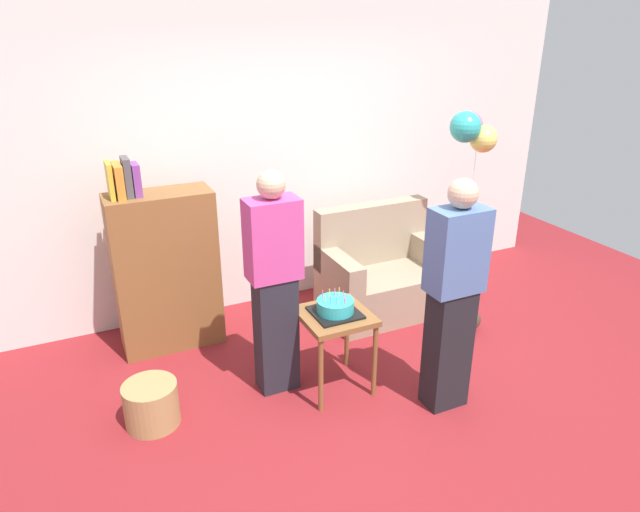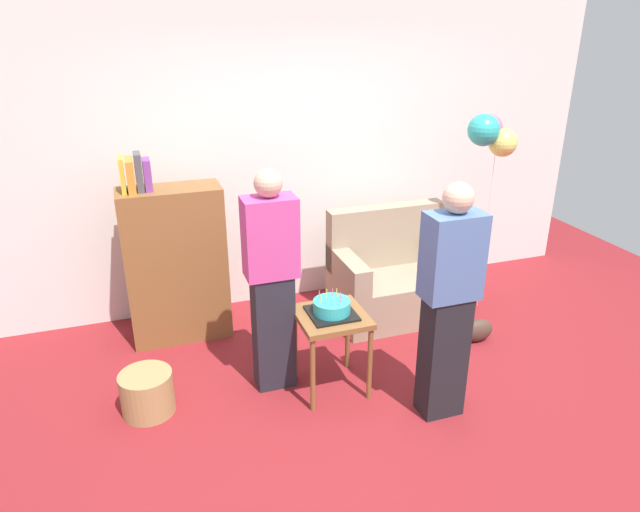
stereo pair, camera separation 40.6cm
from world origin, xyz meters
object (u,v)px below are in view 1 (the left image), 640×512
object	(u,v)px
birthday_cake	(335,307)
wicker_basket	(151,404)
balloon_bunch	(471,130)
person_holding_cake	(453,297)
side_table	(335,325)
handbag	(467,322)
couch	(381,275)
person_blowing_candles	(274,284)
bookshelf	(165,269)

from	to	relation	value
birthday_cake	wicker_basket	distance (m)	1.39
wicker_basket	balloon_bunch	bearing A→B (deg)	12.21
wicker_basket	person_holding_cake	bearing A→B (deg)	-18.60
side_table	balloon_bunch	bearing A→B (deg)	25.02
handbag	person_holding_cake	bearing A→B (deg)	-137.47
birthday_cake	wicker_basket	xyz separation A→B (m)	(-1.29, 0.15, -0.51)
person_holding_cake	wicker_basket	bearing A→B (deg)	-23.97
couch	person_blowing_candles	world-z (taller)	person_blowing_candles
couch	side_table	xyz separation A→B (m)	(-0.93, -0.91, 0.17)
birthday_cake	balloon_bunch	xyz separation A→B (m)	(1.70, 0.79, 0.96)
birthday_cake	person_holding_cake	xyz separation A→B (m)	(0.61, -0.49, 0.17)
side_table	person_holding_cake	bearing A→B (deg)	-38.76
bookshelf	birthday_cake	size ratio (longest dim) A/B	4.97
birthday_cake	bookshelf	bearing A→B (deg)	130.05
side_table	birthday_cake	size ratio (longest dim) A/B	1.90
person_blowing_candles	balloon_bunch	distance (m)	2.30
person_blowing_candles	person_holding_cake	world-z (taller)	same
bookshelf	wicker_basket	world-z (taller)	bookshelf
couch	bookshelf	bearing A→B (deg)	173.50
birthday_cake	person_holding_cake	size ratio (longest dim) A/B	0.20
side_table	person_blowing_candles	distance (m)	0.53
bookshelf	birthday_cake	xyz separation A→B (m)	(0.95, -1.13, -0.01)
wicker_basket	balloon_bunch	distance (m)	3.39
birthday_cake	balloon_bunch	bearing A→B (deg)	25.02
person_blowing_candles	balloon_bunch	bearing A→B (deg)	2.75
bookshelf	birthday_cake	bearing A→B (deg)	-49.95
side_table	balloon_bunch	world-z (taller)	balloon_bunch
person_blowing_candles	person_holding_cake	xyz separation A→B (m)	(0.99, -0.68, 0.00)
couch	birthday_cake	distance (m)	1.34
side_table	wicker_basket	size ratio (longest dim) A/B	1.69
handbag	side_table	bearing A→B (deg)	-171.23
person_holding_cake	side_table	bearing A→B (deg)	-44.13
bookshelf	wicker_basket	bearing A→B (deg)	-109.05
side_table	birthday_cake	xyz separation A→B (m)	(-0.00, 0.00, 0.14)
bookshelf	person_holding_cake	bearing A→B (deg)	-46.06
wicker_basket	birthday_cake	bearing A→B (deg)	-6.54
couch	handbag	distance (m)	0.87
birthday_cake	handbag	xyz separation A→B (m)	(1.38, 0.21, -0.56)
person_blowing_candles	handbag	world-z (taller)	person_blowing_candles
handbag	couch	bearing A→B (deg)	122.63
bookshelf	birthday_cake	world-z (taller)	bookshelf
person_blowing_candles	wicker_basket	world-z (taller)	person_blowing_candles
couch	handbag	world-z (taller)	couch
couch	person_holding_cake	bearing A→B (deg)	-102.81
person_holding_cake	balloon_bunch	world-z (taller)	balloon_bunch
bookshelf	birthday_cake	distance (m)	1.47
person_blowing_candles	person_holding_cake	bearing A→B (deg)	-48.14
side_table	balloon_bunch	xyz separation A→B (m)	(1.70, 0.79, 1.11)
handbag	balloon_bunch	bearing A→B (deg)	61.14
person_blowing_candles	bookshelf	bearing A→B (deg)	108.06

